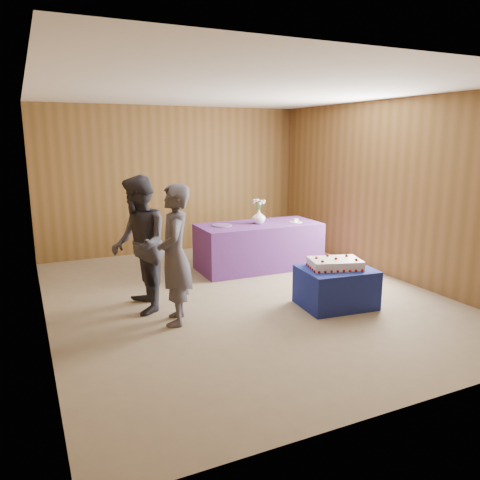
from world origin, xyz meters
TOP-DOWN VIEW (x-y plane):
  - ground at (0.00, 0.00)m, footprint 6.00×6.00m
  - room_shell at (0.00, 0.00)m, footprint 5.04×6.04m
  - cake_table at (0.92, -0.85)m, footprint 0.97×0.79m
  - serving_table at (0.85, 1.18)m, footprint 2.02×0.94m
  - sheet_cake at (0.92, -0.81)m, footprint 0.76×0.62m
  - vase at (0.86, 1.19)m, footprint 0.22×0.22m
  - flower_spray at (0.86, 1.19)m, footprint 0.22×0.21m
  - platter at (0.23, 1.26)m, footprint 0.35×0.35m
  - plate at (1.46, 1.02)m, footprint 0.27×0.27m
  - cake_slice at (1.46, 1.02)m, footprint 0.07×0.06m
  - knife at (1.55, 0.90)m, footprint 0.26×0.07m
  - guest_left at (-1.10, -0.50)m, footprint 0.56×0.69m
  - guest_right at (-1.38, 0.05)m, footprint 0.71×0.87m

SIDE VIEW (x-z plane):
  - ground at x=0.00m, z-range 0.00..0.00m
  - cake_table at x=0.92m, z-range 0.00..0.50m
  - serving_table at x=0.85m, z-range 0.00..0.75m
  - sheet_cake at x=0.92m, z-range 0.48..0.64m
  - knife at x=1.55m, z-range 0.75..0.75m
  - plate at x=1.46m, z-range 0.75..0.76m
  - platter at x=0.23m, z-range 0.75..0.77m
  - cake_slice at x=1.46m, z-range 0.75..0.83m
  - guest_left at x=-1.10m, z-range 0.00..1.63m
  - guest_right at x=-1.38m, z-range 0.00..1.70m
  - vase at x=0.86m, z-range 0.75..0.98m
  - flower_spray at x=0.86m, z-range 1.03..1.20m
  - room_shell at x=0.00m, z-range 0.44..3.16m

